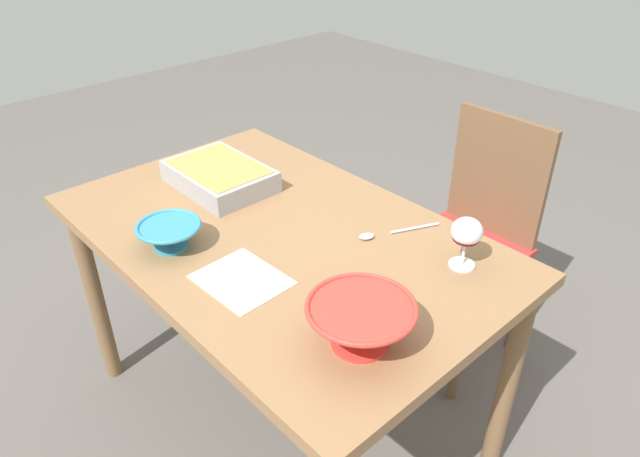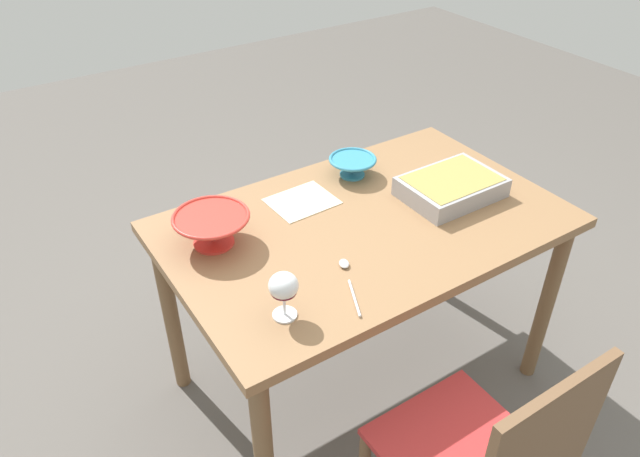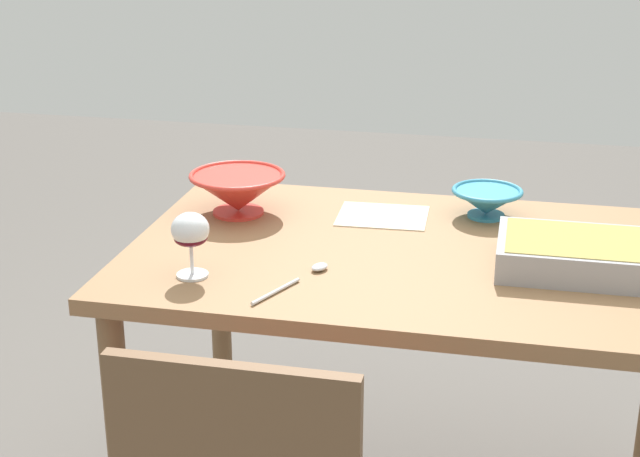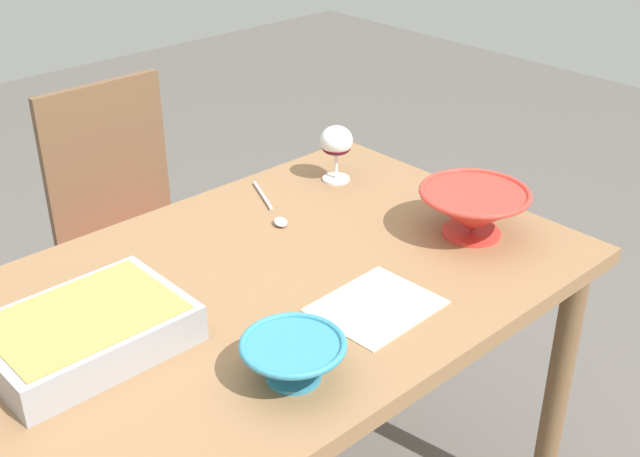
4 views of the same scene
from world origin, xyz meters
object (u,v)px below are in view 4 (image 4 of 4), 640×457
(dining_table, at_px, (259,324))
(napkin, at_px, (376,306))
(wine_glass, at_px, (336,144))
(mixing_bowl, at_px, (293,357))
(casserole_dish, at_px, (86,330))
(serving_spoon, at_px, (274,212))
(chair, at_px, (135,235))
(small_bowl, at_px, (473,210))

(dining_table, relative_size, napkin, 5.96)
(wine_glass, bearing_deg, mixing_bowl, -139.01)
(wine_glass, bearing_deg, casserole_dish, -165.30)
(wine_glass, distance_m, napkin, 0.59)
(serving_spoon, height_order, napkin, serving_spoon)
(casserole_dish, distance_m, serving_spoon, 0.60)
(chair, height_order, napkin, chair)
(serving_spoon, bearing_deg, small_bowl, -54.71)
(chair, relative_size, napkin, 4.20)
(chair, bearing_deg, wine_glass, -61.30)
(casserole_dish, distance_m, napkin, 0.53)
(napkin, bearing_deg, chair, 87.10)
(casserole_dish, bearing_deg, wine_glass, 14.70)
(serving_spoon, distance_m, napkin, 0.44)
(small_bowl, bearing_deg, chair, 108.39)
(dining_table, relative_size, small_bowl, 5.48)
(serving_spoon, bearing_deg, mixing_bowl, -126.87)
(napkin, bearing_deg, dining_table, 118.74)
(dining_table, xyz_separation_m, napkin, (0.12, -0.22, 0.09))
(chair, distance_m, serving_spoon, 0.64)
(casserole_dish, height_order, mixing_bowl, mixing_bowl)
(small_bowl, bearing_deg, wine_glass, 93.03)
(dining_table, relative_size, serving_spoon, 5.62)
(mixing_bowl, distance_m, napkin, 0.26)
(chair, bearing_deg, mixing_bowl, -106.22)
(chair, relative_size, casserole_dish, 2.75)
(chair, distance_m, small_bowl, 1.05)
(dining_table, distance_m, wine_glass, 0.56)
(dining_table, height_order, small_bowl, small_bowl)
(small_bowl, xyz_separation_m, napkin, (-0.36, -0.06, -0.06))
(mixing_bowl, bearing_deg, small_bowl, 10.00)
(wine_glass, bearing_deg, dining_table, -151.36)
(small_bowl, height_order, napkin, small_bowl)
(small_bowl, xyz_separation_m, serving_spoon, (-0.26, 0.37, -0.05))
(chair, xyz_separation_m, serving_spoon, (0.05, -0.57, 0.27))
(chair, relative_size, mixing_bowl, 5.26)
(chair, distance_m, mixing_bowl, 1.14)
(casserole_dish, bearing_deg, napkin, -28.62)
(dining_table, distance_m, serving_spoon, 0.32)
(small_bowl, height_order, serving_spoon, small_bowl)
(napkin, bearing_deg, wine_glass, 53.72)
(dining_table, relative_size, chair, 1.42)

